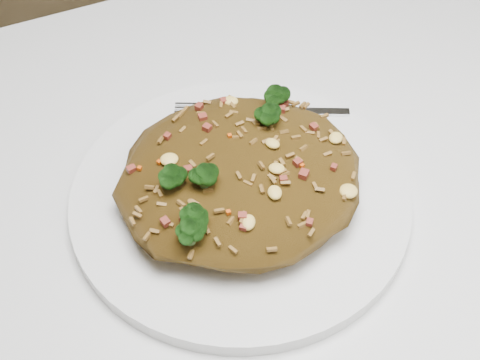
# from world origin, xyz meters

# --- Properties ---
(dining_table) EXTENTS (1.20, 0.80, 0.75)m
(dining_table) POSITION_xyz_m (0.00, 0.00, 0.66)
(dining_table) COLOR silver
(dining_table) RESTS_ON ground
(plate) EXTENTS (0.28, 0.28, 0.01)m
(plate) POSITION_xyz_m (-0.09, 0.07, 0.76)
(plate) COLOR white
(plate) RESTS_ON dining_table
(fried_rice) EXTENTS (0.20, 0.18, 0.06)m
(fried_rice) POSITION_xyz_m (-0.09, 0.06, 0.79)
(fried_rice) COLOR brown
(fried_rice) RESTS_ON plate
(fork) EXTENTS (0.15, 0.09, 0.00)m
(fork) POSITION_xyz_m (-0.03, 0.14, 0.77)
(fork) COLOR silver
(fork) RESTS_ON plate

